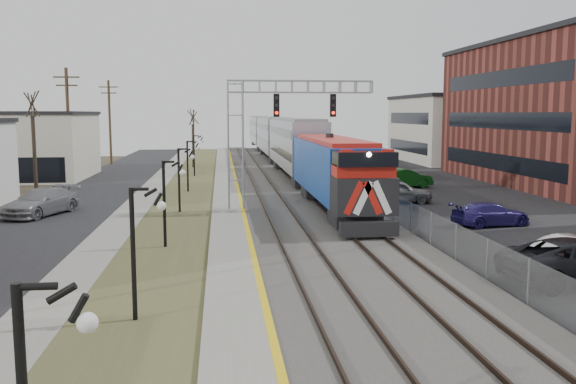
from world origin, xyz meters
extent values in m
cube|color=black|center=(-11.50, 35.00, 0.02)|extent=(7.00, 120.00, 0.04)
cube|color=gray|center=(-7.00, 35.00, 0.04)|extent=(2.00, 120.00, 0.08)
cube|color=#474E2A|center=(-4.00, 35.00, 0.03)|extent=(4.00, 120.00, 0.06)
cube|color=gray|center=(-1.00, 35.00, 0.12)|extent=(2.00, 120.00, 0.24)
cube|color=#595651|center=(4.00, 35.00, 0.10)|extent=(8.00, 120.00, 0.20)
cube|color=black|center=(16.00, 35.00, 0.02)|extent=(16.00, 120.00, 0.04)
cube|color=gold|center=(-0.12, 35.00, 0.24)|extent=(0.24, 120.00, 0.01)
cube|color=#2D2119|center=(1.25, 35.00, 0.28)|extent=(0.08, 120.00, 0.15)
cube|color=#2D2119|center=(2.75, 35.00, 0.28)|extent=(0.08, 120.00, 0.15)
cube|color=#2D2119|center=(4.75, 35.00, 0.28)|extent=(0.08, 120.00, 0.15)
cube|color=#2D2119|center=(6.25, 35.00, 0.28)|extent=(0.08, 120.00, 0.15)
cube|color=#13409C|center=(5.50, 26.61, 2.47)|extent=(3.00, 17.00, 4.25)
cube|color=black|center=(5.50, 17.91, 0.70)|extent=(2.80, 0.50, 0.70)
cube|color=gray|center=(5.50, 46.91, 3.01)|extent=(3.00, 22.00, 5.33)
cube|color=gray|center=(5.50, 69.71, 3.01)|extent=(3.00, 22.00, 5.33)
cube|color=gray|center=(5.50, 92.51, 3.01)|extent=(3.00, 22.00, 5.33)
cube|color=gray|center=(-0.50, 28.00, 4.00)|extent=(1.00, 1.00, 8.00)
cube|color=gray|center=(3.50, 28.00, 7.75)|extent=(9.00, 0.80, 0.80)
cube|color=black|center=(2.00, 27.55, 6.60)|extent=(0.35, 0.25, 1.40)
cube|color=black|center=(5.50, 27.55, 6.60)|extent=(0.35, 0.25, 1.40)
cylinder|color=black|center=(-4.00, 8.00, 2.00)|extent=(0.14, 0.14, 4.00)
cylinder|color=black|center=(-4.00, 18.00, 2.00)|extent=(0.14, 0.14, 4.00)
cylinder|color=black|center=(-4.00, 28.00, 2.00)|extent=(0.14, 0.14, 4.00)
cylinder|color=black|center=(-4.00, 38.00, 2.00)|extent=(0.14, 0.14, 4.00)
cylinder|color=black|center=(-4.00, 50.00, 2.00)|extent=(0.14, 0.14, 4.00)
cylinder|color=#4C3823|center=(-14.50, 45.00, 5.00)|extent=(0.28, 0.28, 10.00)
cylinder|color=#4C3823|center=(-14.50, 65.00, 5.00)|extent=(0.28, 0.28, 10.00)
cube|color=gray|center=(8.20, 35.00, 0.80)|extent=(0.04, 120.00, 1.60)
cube|color=beige|center=(-21.00, 50.00, 3.00)|extent=(14.00, 12.00, 6.00)
cube|color=beige|center=(30.00, 65.00, 4.00)|extent=(16.00, 18.00, 8.00)
cylinder|color=#382D23|center=(-16.00, 40.00, 2.97)|extent=(0.30, 0.30, 5.95)
cylinder|color=#382D23|center=(-4.50, 60.00, 2.45)|extent=(0.30, 0.30, 4.90)
imported|color=navy|center=(13.14, 21.49, 0.63)|extent=(4.61, 2.53, 1.27)
imported|color=slate|center=(10.74, 30.61, 0.77)|extent=(4.79, 2.78, 1.53)
imported|color=#0E4813|center=(13.46, 38.44, 0.79)|extent=(5.09, 3.04, 1.58)
imported|color=gray|center=(-12.20, 27.80, 0.80)|extent=(4.09, 5.93, 1.60)
camera|label=1|loc=(-1.41, -9.77, 6.12)|focal=38.00mm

